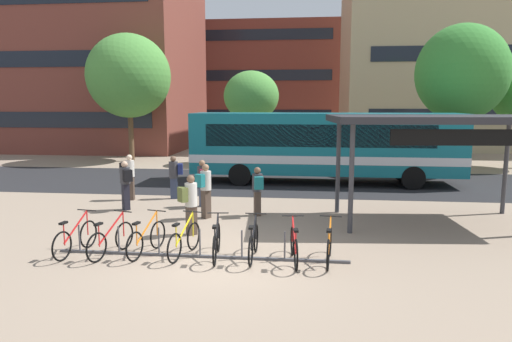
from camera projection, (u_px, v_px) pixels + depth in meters
The scene contains 26 objects.
ground at pixel (222, 263), 10.44m from camera, with size 200.00×200.00×0.00m, color gray.
bus_lane_asphalt at pixel (265, 182), 21.29m from camera, with size 80.00×7.20×0.01m, color #232326.
city_bus at pixel (326, 145), 20.73m from camera, with size 12.06×2.71×3.20m.
bike_rack at pixel (200, 254), 10.83m from camera, with size 7.04×0.16×0.70m.
parked_bicycle_red_0 at pixel (76, 239), 11.04m from camera, with size 0.52×1.71×0.99m.
parked_bicycle_red_1 at pixel (111, 240), 10.93m from camera, with size 0.62×1.68×0.99m.
parked_bicycle_orange_2 at pixel (147, 239), 11.00m from camera, with size 0.57×1.69×0.99m.
parked_bicycle_yellow_3 at pixel (184, 241), 10.88m from camera, with size 0.54×1.70×0.99m.
parked_bicycle_black_4 at pixel (217, 243), 10.73m from camera, with size 0.52×1.72×0.99m.
parked_bicycle_black_5 at pixel (253, 243), 10.67m from camera, with size 0.52×1.72×0.99m.
parked_bicycle_red_6 at pixel (294, 246), 10.44m from camera, with size 0.52×1.72×0.99m.
parked_bicycle_orange_7 at pixel (329, 247), 10.41m from camera, with size 0.52×1.72×0.99m.
transit_shelter at pixel (438, 122), 13.56m from camera, with size 6.52×3.76×3.27m.
commuter_maroon_pack_0 at pixel (203, 180), 16.06m from camera, with size 0.51×0.60×1.66m.
commuter_olive_pack_1 at pixel (190, 201), 12.56m from camera, with size 0.59×0.58×1.69m.
commuter_black_pack_2 at pixel (126, 182), 15.54m from camera, with size 0.58×0.59×1.69m.
commuter_teal_pack_3 at pixel (205, 187), 14.39m from camera, with size 0.53×0.61×1.74m.
commuter_navy_pack_4 at pixel (175, 174), 17.42m from camera, with size 0.57×0.41×1.65m.
commuter_teal_pack_5 at pixel (258, 188), 14.74m from camera, with size 0.44×0.59×1.60m.
commuter_black_pack_6 at pixel (129, 174), 17.18m from camera, with size 0.54×0.36×1.73m.
street_tree_0 at pixel (462, 73), 23.51m from camera, with size 4.66×4.66×7.68m.
street_tree_1 at pixel (251, 96), 27.11m from camera, with size 3.28×3.28×5.56m.
street_tree_2 at pixel (129, 76), 28.25m from camera, with size 5.16×5.16×7.90m.
building_left_wing at pixel (86, 19), 37.03m from camera, with size 16.98×12.81×20.83m.
building_right_wing at pixel (496, 37), 36.89m from camera, with size 24.13×10.50×17.97m.
building_centre_block at pixel (261, 82), 53.39m from camera, with size 18.06×12.17×12.26m.
Camera 1 is at (1.86, -9.87, 3.63)m, focal length 31.99 mm.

